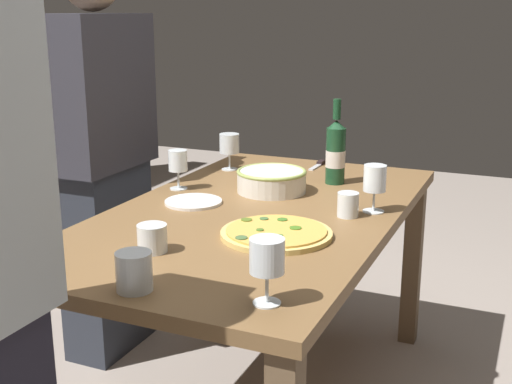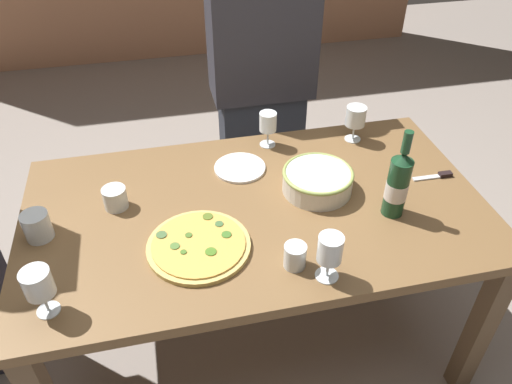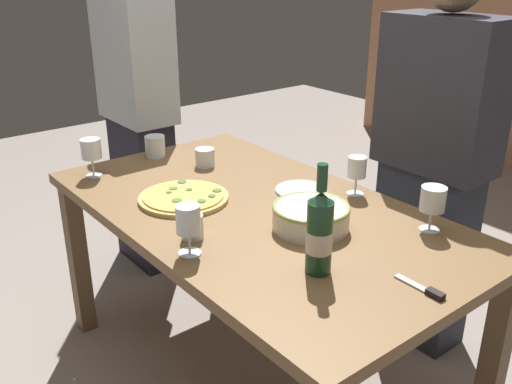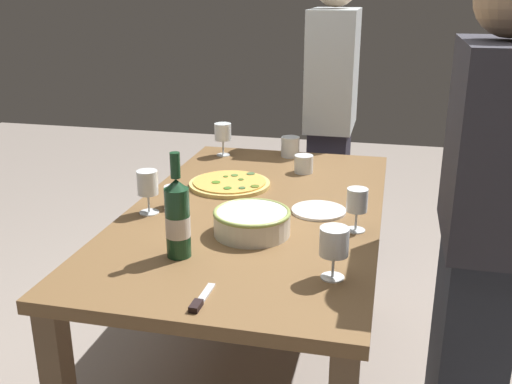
{
  "view_description": "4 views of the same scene",
  "coord_description": "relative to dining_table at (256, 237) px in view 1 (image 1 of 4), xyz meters",
  "views": [
    {
      "loc": [
        -1.93,
        -0.85,
        1.39
      ],
      "look_at": [
        0.0,
        0.0,
        0.81
      ],
      "focal_mm": 46.76,
      "sensor_mm": 36.0,
      "label": 1
    },
    {
      "loc": [
        -0.29,
        -1.28,
        1.86
      ],
      "look_at": [
        0.0,
        0.0,
        0.81
      ],
      "focal_mm": 34.62,
      "sensor_mm": 36.0,
      "label": 2
    },
    {
      "loc": [
        1.42,
        -1.14,
        1.57
      ],
      "look_at": [
        0.0,
        0.0,
        0.81
      ],
      "focal_mm": 39.73,
      "sensor_mm": 36.0,
      "label": 3
    },
    {
      "loc": [
        1.97,
        0.46,
        1.52
      ],
      "look_at": [
        0.0,
        0.0,
        0.81
      ],
      "focal_mm": 41.62,
      "sensor_mm": 36.0,
      "label": 4
    }
  ],
  "objects": [
    {
      "name": "pizza",
      "position": [
        -0.22,
        -0.16,
        0.1
      ],
      "size": [
        0.33,
        0.33,
        0.02
      ],
      "color": "#D4B563",
      "rests_on": "dining_table"
    },
    {
      "name": "dining_table",
      "position": [
        0.0,
        0.0,
        0.0
      ],
      "size": [
        1.6,
        0.9,
        0.75
      ],
      "color": "brown",
      "rests_on": "ground"
    },
    {
      "name": "wine_bottle",
      "position": [
        0.45,
        -0.13,
        0.22
      ],
      "size": [
        0.07,
        0.07,
        0.32
      ],
      "color": "#1A4226",
      "rests_on": "dining_table"
    },
    {
      "name": "cup_ceramic",
      "position": [
        -0.71,
        -0.0,
        0.14
      ],
      "size": [
        0.09,
        0.09,
        0.09
      ],
      "primitive_type": "cylinder",
      "color": "white",
      "rests_on": "dining_table"
    },
    {
      "name": "wine_glass_far_right",
      "position": [
        0.13,
        -0.36,
        0.2
      ],
      "size": [
        0.07,
        0.07,
        0.16
      ],
      "color": "white",
      "rests_on": "dining_table"
    },
    {
      "name": "wine_glass_near_pizza",
      "position": [
        0.13,
        0.37,
        0.19
      ],
      "size": [
        0.07,
        0.07,
        0.15
      ],
      "color": "white",
      "rests_on": "dining_table"
    },
    {
      "name": "serving_bowl",
      "position": [
        0.23,
        0.04,
        0.14
      ],
      "size": [
        0.25,
        0.25,
        0.08
      ],
      "color": "silver",
      "rests_on": "dining_table"
    },
    {
      "name": "cup_spare",
      "position": [
        -0.47,
        0.1,
        0.13
      ],
      "size": [
        0.08,
        0.08,
        0.08
      ],
      "primitive_type": "cylinder",
      "color": "white",
      "rests_on": "dining_table"
    },
    {
      "name": "side_plate",
      "position": [
        -0.01,
        0.23,
        0.1
      ],
      "size": [
        0.2,
        0.2,
        0.01
      ],
      "primitive_type": "cylinder",
      "color": "white",
      "rests_on": "dining_table"
    },
    {
      "name": "cup_amber",
      "position": [
        0.05,
        -0.3,
        0.13
      ],
      "size": [
        0.07,
        0.07,
        0.08
      ],
      "primitive_type": "cylinder",
      "color": "white",
      "rests_on": "dining_table"
    },
    {
      "name": "pizza_knife",
      "position": [
        0.7,
        0.02,
        0.1
      ],
      "size": [
        0.15,
        0.02,
        0.02
      ],
      "color": "silver",
      "rests_on": "dining_table"
    },
    {
      "name": "wine_glass_by_bottle",
      "position": [
        0.49,
        0.33,
        0.2
      ],
      "size": [
        0.08,
        0.08,
        0.15
      ],
      "color": "white",
      "rests_on": "dining_table"
    },
    {
      "name": "wine_glass_far_left",
      "position": [
        -0.66,
        -0.31,
        0.2
      ],
      "size": [
        0.08,
        0.08,
        0.15
      ],
      "color": "white",
      "rests_on": "dining_table"
    },
    {
      "name": "person_host",
      "position": [
        0.19,
        0.76,
        0.14
      ],
      "size": [
        0.46,
        0.24,
        1.6
      ],
      "rotation": [
        0.0,
        0.0,
        -1.82
      ],
      "color": "#292D37",
      "rests_on": "ground"
    }
  ]
}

